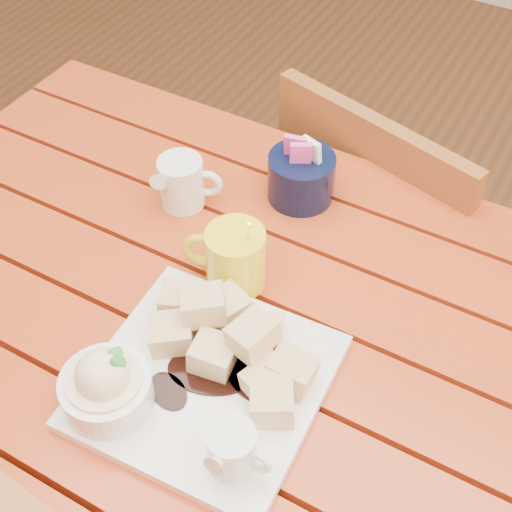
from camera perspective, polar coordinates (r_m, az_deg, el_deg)
The scene contains 6 objects.
table at distance 1.02m, azimuth -1.42°, elevation -9.32°, with size 1.20×0.79×0.75m.
dessert_plate at distance 0.85m, azimuth -5.49°, elevation -9.49°, with size 0.29×0.29×0.11m.
coffee_mug_left at distance 0.95m, azimuth -1.79°, elevation -0.08°, with size 0.11×0.08×0.13m.
cream_pitcher at distance 1.07m, azimuth -5.94°, elevation 5.90°, with size 0.10×0.08×0.08m.
sugar_caddy at distance 1.08m, azimuth 3.63°, elevation 6.40°, with size 0.10×0.10×0.11m.
chair_far at distance 1.45m, azimuth 10.31°, elevation 0.79°, with size 0.47×0.47×0.82m.
Camera 1 is at (0.30, -0.48, 1.49)m, focal length 50.00 mm.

